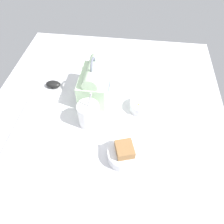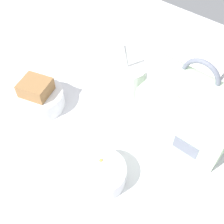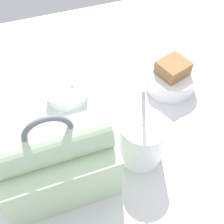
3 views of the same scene
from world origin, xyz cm
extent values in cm
cube|color=silver|center=(0.00, 0.00, 1.00)|extent=(140.00, 110.00, 2.00)
cube|color=#B7D6AD|center=(17.30, 6.42, 8.21)|extent=(21.03, 12.83, 12.42)
cylinder|color=#B7D6AD|center=(17.30, 6.42, 16.30)|extent=(19.98, 6.83, 6.83)
cube|color=slate|center=(20.98, -0.09, 5.42)|extent=(5.89, 0.30, 3.73)
torus|color=slate|center=(17.30, 6.42, 19.37)|extent=(8.36, 1.00, 8.36)
cylinder|color=white|center=(-0.23, 5.87, 7.54)|extent=(9.19, 9.19, 11.08)
cylinder|color=gold|center=(-0.23, 5.87, 12.78)|extent=(8.09, 8.09, 0.60)
cylinder|color=silver|center=(0.46, 5.41, 14.27)|extent=(0.70, 3.76, 12.53)
cylinder|color=silver|center=(-15.52, -10.77, 4.35)|extent=(12.86, 12.86, 4.69)
cube|color=olive|center=(-15.52, -10.77, 6.92)|extent=(8.72, 8.30, 6.57)
cylinder|color=silver|center=(10.77, -16.24, 4.21)|extent=(10.46, 10.46, 4.43)
ellipsoid|color=white|center=(12.34, -17.03, 5.22)|extent=(2.84, 2.84, 3.35)
cone|color=#EFBC47|center=(9.47, -14.78, 5.43)|extent=(4.72, 4.72, 3.77)
sphere|color=#4C5623|center=(11.11, -19.42, 4.18)|extent=(1.25, 1.25, 1.25)
sphere|color=#4C5623|center=(11.55, -18.81, 4.18)|extent=(1.25, 1.25, 1.25)
sphere|color=#4C5623|center=(11.60, -18.06, 4.18)|extent=(1.25, 1.25, 1.25)
sphere|color=#4C5623|center=(11.26, -17.39, 4.18)|extent=(1.25, 1.25, 1.25)
camera|label=1|loc=(-57.32, -11.38, 78.87)|focal=35.00mm
camera|label=2|loc=(30.42, -35.90, 57.12)|focal=45.00mm
camera|label=3|loc=(16.20, 33.29, 55.89)|focal=45.00mm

